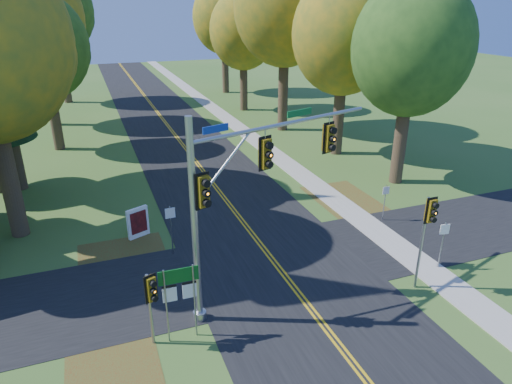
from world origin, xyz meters
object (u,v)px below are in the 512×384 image
object	(u,v)px
traffic_mast	(244,184)
route_sign_cluster	(180,289)
east_signal_pole	(428,221)
info_kiosk	(138,223)

from	to	relation	value
traffic_mast	route_sign_cluster	world-z (taller)	traffic_mast
traffic_mast	route_sign_cluster	distance (m)	4.35
traffic_mast	east_signal_pole	xyz separation A→B (m)	(6.95, -1.93, -1.83)
traffic_mast	info_kiosk	world-z (taller)	traffic_mast
east_signal_pole	info_kiosk	size ratio (longest dim) A/B	2.63
east_signal_pole	info_kiosk	xyz separation A→B (m)	(-10.29, 8.81, -2.39)
traffic_mast	east_signal_pole	bearing A→B (deg)	-33.07
traffic_mast	east_signal_pole	distance (m)	7.45
route_sign_cluster	east_signal_pole	bearing A→B (deg)	-2.01
east_signal_pole	traffic_mast	bearing A→B (deg)	164.59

